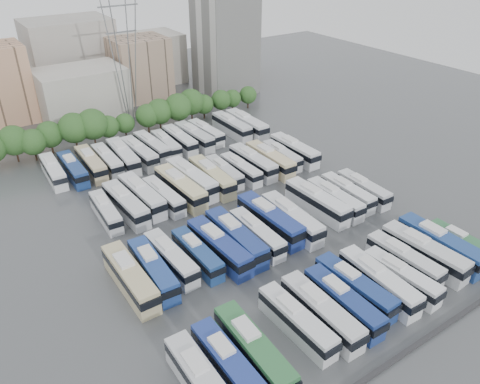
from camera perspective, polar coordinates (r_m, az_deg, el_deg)
ground at (r=76.27m, az=0.15°, el=-3.35°), size 220.00×220.00×0.00m
parapet at (r=58.37m, az=19.61°, el=-17.89°), size 56.00×0.50×0.50m
tree_line at (r=107.19m, az=-13.89°, el=8.63°), size 65.60×7.89×8.36m
city_buildings at (r=132.22m, az=-21.00°, el=13.16°), size 102.00×35.00×20.00m
apartment_tower at (r=134.02m, az=-1.80°, el=17.54°), size 14.00×14.00×26.00m
electricity_pylon at (r=111.88m, az=-14.12°, el=17.16°), size 9.00×6.91×33.83m
bus_r0_s0 at (r=50.73m, az=-4.53°, el=-22.26°), size 2.84×12.41×3.88m
bus_r0_s1 at (r=52.01m, az=-1.31°, el=-20.43°), size 2.65×12.11×3.80m
bus_r0_s2 at (r=53.21m, az=1.70°, el=-18.70°), size 3.28×12.97×4.04m
bus_r0_s4 at (r=56.67m, az=6.94°, el=-15.38°), size 2.78×11.80×3.69m
bus_r0_s5 at (r=58.01m, az=9.87°, el=-14.18°), size 2.92×12.57×3.93m
bus_r0_s6 at (r=59.83m, az=12.44°, el=-12.94°), size 2.88×12.16×3.80m
bus_r0_s7 at (r=62.17m, az=13.81°, el=-11.20°), size 3.05×12.21×3.81m
bus_r0_s8 at (r=63.73m, az=16.54°, el=-10.40°), size 3.28×12.64×3.93m
bus_r0_s9 at (r=65.65m, az=19.07°, el=-9.76°), size 3.02×11.31×3.51m
bus_r0_s10 at (r=68.66m, az=19.37°, el=-7.80°), size 2.86×11.61×3.62m
bus_r0_s11 at (r=70.68m, az=21.53°, el=-6.85°), size 3.49×13.10×4.07m
bus_r0_s12 at (r=73.05m, az=23.22°, el=-5.89°), size 2.92×13.34×4.19m
bus_r0_s13 at (r=75.05m, az=25.49°, el=-5.80°), size 2.45×10.83×3.39m
bus_r1_s0 at (r=63.26m, az=-13.25°, el=-10.11°), size 2.91×13.08×4.10m
bus_r1_s1 at (r=64.13m, az=-10.56°, el=-9.26°), size 3.22×12.38×3.85m
bus_r1_s2 at (r=65.82m, az=-8.41°, el=-7.96°), size 3.05×11.78×3.67m
bus_r1_s3 at (r=66.26m, az=-5.24°, el=-7.53°), size 2.54×11.13×3.48m
bus_r1_s4 at (r=66.91m, az=-2.56°, el=-6.68°), size 3.47×13.12×4.08m
bus_r1_s5 at (r=68.53m, az=-0.51°, el=-5.58°), size 3.17×13.41×4.19m
bus_r1_s6 at (r=69.82m, az=2.05°, el=-5.11°), size 2.71×11.72×3.67m
bus_r1_s7 at (r=72.55m, az=3.67°, el=-3.38°), size 3.37×13.69×4.27m
bus_r1_s8 at (r=73.28m, az=6.32°, el=-3.22°), size 3.29×13.09×4.08m
bus_r1_s10 at (r=78.11m, az=9.38°, el=-1.18°), size 3.26×13.15×4.10m
bus_r1_s11 at (r=79.79m, az=11.46°, el=-0.84°), size 2.74×11.87×3.71m
bus_r1_s12 at (r=82.28m, az=12.99°, el=-0.07°), size 2.75×11.39×3.55m
bus_r1_s13 at (r=84.14m, az=14.81°, el=0.37°), size 2.82×11.27×3.51m
bus_r2_s1 at (r=78.20m, az=-16.04°, el=-2.30°), size 2.87×10.91×3.39m
bus_r2_s2 at (r=78.75m, az=-13.74°, el=-1.44°), size 3.45×12.97×4.03m
bus_r2_s3 at (r=80.58m, az=-11.88°, el=-0.41°), size 3.45×13.15×4.09m
bus_r2_s4 at (r=80.26m, az=-9.28°, el=-0.49°), size 3.01×11.34×3.52m
bus_r2_s5 at (r=81.64m, az=-7.28°, el=0.54°), size 3.57×13.79×4.29m
bus_r2_s6 at (r=84.26m, az=-5.94°, el=1.62°), size 3.67×13.79×4.28m
bus_r2_s7 at (r=84.80m, az=-3.47°, el=1.87°), size 3.28×13.19×4.11m
bus_r2_s8 at (r=87.08m, az=-1.94°, el=2.46°), size 2.78×10.97×3.42m
bus_r2_s9 at (r=87.98m, az=0.12°, el=2.79°), size 2.55×10.99×3.44m
bus_r2_s10 at (r=90.14m, az=1.58°, el=3.67°), size 2.92×12.73×3.98m
bus_r2_s11 at (r=91.16m, az=3.68°, el=3.97°), size 3.00×13.07×4.09m
bus_r2_s12 at (r=93.75m, az=5.11°, el=4.46°), size 2.87×11.03×3.43m
bus_r2_s13 at (r=95.61m, az=6.66°, el=5.09°), size 2.80×12.81×4.02m
bus_r3_s0 at (r=93.81m, az=-21.81°, el=2.39°), size 2.94×11.73×3.66m
bus_r3_s1 at (r=93.19m, az=-19.69°, el=2.66°), size 2.65×11.94×3.74m
bus_r3_s2 at (r=94.17m, az=-17.70°, el=3.35°), size 2.92×12.46×3.90m
bus_r3_s3 at (r=94.68m, az=-15.87°, el=3.74°), size 2.68×11.87×3.72m
bus_r3_s4 at (r=95.24m, az=-14.04°, el=4.27°), size 3.42×13.04×4.05m
bus_r3_s5 at (r=96.01m, az=-12.18°, el=4.67°), size 3.30×12.58×3.91m
bus_r3_s6 at (r=98.62m, az=-10.68°, el=5.49°), size 3.17×12.10×3.76m
bus_r3_s7 at (r=99.47m, az=-8.99°, el=5.77°), size 2.91×11.15×3.47m
bus_r3_s8 at (r=100.85m, az=-7.36°, el=6.34°), size 2.65×11.99×3.76m
bus_r3_s9 at (r=101.92m, az=-5.59°, el=6.75°), size 3.36×12.60×3.91m
bus_r3_s10 at (r=104.16m, az=-4.18°, el=7.25°), size 3.05×11.55×3.59m
bus_r3_s12 at (r=106.79m, az=-1.02°, el=8.03°), size 2.88×12.82×4.02m
bus_r3_s13 at (r=107.53m, az=0.81°, el=8.27°), size 3.05×13.61×4.27m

